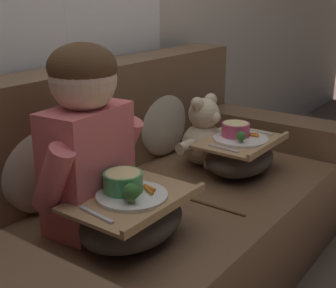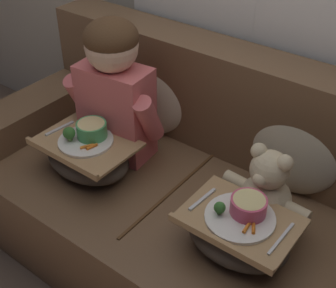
{
  "view_description": "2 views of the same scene",
  "coord_description": "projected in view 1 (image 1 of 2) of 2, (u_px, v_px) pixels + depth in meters",
  "views": [
    {
      "loc": [
        -1.4,
        -1.05,
        1.21
      ],
      "look_at": [
        0.07,
        0.02,
        0.61
      ],
      "focal_mm": 50.0,
      "sensor_mm": 36.0,
      "label": 1
    },
    {
      "loc": [
        0.86,
        -1.2,
        1.72
      ],
      "look_at": [
        -0.07,
        0.03,
        0.6
      ],
      "focal_mm": 50.0,
      "sensor_mm": 36.0,
      "label": 2
    }
  ],
  "objects": [
    {
      "name": "ground_plane",
      "position": [
        163.0,
        281.0,
        2.04
      ],
      "size": [
        14.0,
        14.0,
        0.0
      ],
      "primitive_type": "plane",
      "color": "brown"
    },
    {
      "name": "couch",
      "position": [
        150.0,
        211.0,
        1.98
      ],
      "size": [
        1.92,
        0.97,
        0.91
      ],
      "color": "brown",
      "rests_on": "ground_plane"
    },
    {
      "name": "throw_pillow_behind_child",
      "position": [
        40.0,
        157.0,
        1.73
      ],
      "size": [
        0.41,
        0.2,
        0.43
      ],
      "color": "#C1B293",
      "rests_on": "couch"
    },
    {
      "name": "throw_pillow_behind_teddy",
      "position": [
        160.0,
        116.0,
        2.29
      ],
      "size": [
        0.4,
        0.19,
        0.41
      ],
      "color": "#C1B293",
      "rests_on": "couch"
    },
    {
      "name": "child_figure",
      "position": [
        86.0,
        130.0,
        1.54
      ],
      "size": [
        0.46,
        0.23,
        0.63
      ],
      "color": "#DB6666",
      "rests_on": "couch"
    },
    {
      "name": "teddy_bear",
      "position": [
        204.0,
        136.0,
        2.17
      ],
      "size": [
        0.36,
        0.25,
        0.33
      ],
      "color": "beige",
      "rests_on": "couch"
    },
    {
      "name": "lap_tray_child",
      "position": [
        132.0,
        216.0,
        1.51
      ],
      "size": [
        0.41,
        0.29,
        0.23
      ],
      "color": "#473D33",
      "rests_on": "child_figure"
    },
    {
      "name": "lap_tray_teddy",
      "position": [
        240.0,
        154.0,
        2.08
      ],
      "size": [
        0.39,
        0.29,
        0.23
      ],
      "color": "#473D33",
      "rests_on": "teddy_bear"
    }
  ]
}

